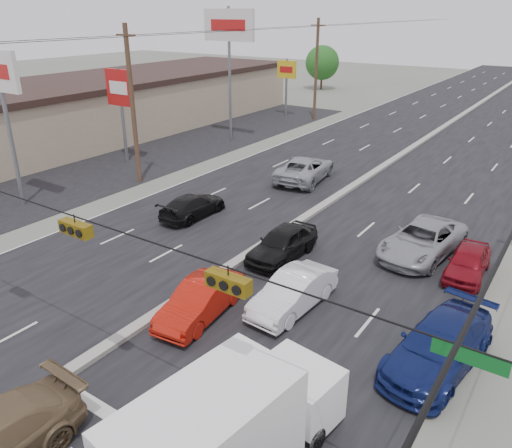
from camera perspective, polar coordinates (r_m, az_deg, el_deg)
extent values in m
plane|color=#606356|center=(17.70, -20.47, -15.70)|extent=(200.00, 200.00, 0.00)
cube|color=black|center=(40.58, 15.67, 7.12)|extent=(20.00, 160.00, 0.02)
cube|color=gray|center=(40.56, 15.69, 7.26)|extent=(0.50, 160.00, 0.20)
cube|color=tan|center=(50.61, -15.82, 12.88)|extent=(12.00, 42.00, 4.60)
cube|color=black|center=(44.72, -7.81, 9.22)|extent=(10.00, 42.00, 0.02)
cylinder|color=#422D1E|center=(33.64, -13.91, 12.86)|extent=(0.30, 0.30, 10.00)
cube|color=#422D1E|center=(33.18, -14.67, 20.16)|extent=(1.60, 0.12, 0.12)
cylinder|color=#422D1E|center=(53.55, 6.89, 17.02)|extent=(0.30, 0.30, 10.00)
cube|color=#422D1E|center=(53.27, 7.13, 21.61)|extent=(1.60, 0.12, 0.12)
cylinder|color=black|center=(14.93, -23.55, 2.06)|extent=(25.00, 0.04, 0.04)
cube|color=#72590C|center=(13.87, -19.90, -0.49)|extent=(1.05, 0.30, 0.35)
cube|color=#72590C|center=(10.55, -3.18, -6.68)|extent=(1.05, 0.30, 0.35)
cube|color=#0C591E|center=(8.86, 23.21, -13.77)|extent=(1.20, 0.04, 0.28)
cylinder|color=slate|center=(31.70, -26.38, 9.61)|extent=(0.24, 0.24, 9.00)
cylinder|color=slate|center=(39.18, -15.01, 11.92)|extent=(0.24, 0.24, 7.00)
cube|color=#B21414|center=(38.86, -15.32, 14.80)|extent=(2.60, 0.25, 2.60)
cylinder|color=slate|center=(44.45, -3.02, 16.53)|extent=(0.24, 0.24, 11.00)
cube|color=silver|center=(44.16, -3.14, 21.76)|extent=(5.00, 0.25, 2.50)
cylinder|color=slate|center=(55.49, 3.48, 15.27)|extent=(0.24, 0.24, 6.00)
cube|color=gold|center=(55.26, 3.53, 17.22)|extent=(2.20, 0.25, 1.80)
cylinder|color=#382619|center=(75.99, 7.47, 15.83)|extent=(0.28, 0.28, 2.16)
sphere|color=#144D18|center=(75.70, 7.58, 17.81)|extent=(4.80, 4.80, 4.80)
cube|color=white|center=(12.13, -5.34, -23.46)|extent=(2.78, 4.68, 2.47)
cube|color=white|center=(14.24, 4.00, -19.20)|extent=(2.33, 1.95, 1.59)
cylinder|color=black|center=(15.03, 0.41, -20.06)|extent=(0.37, 0.82, 0.80)
cylinder|color=black|center=(14.23, 6.52, -23.37)|extent=(0.37, 0.82, 0.80)
imported|color=#B7170B|center=(18.98, -6.38, -8.69)|extent=(1.96, 4.42, 1.41)
imported|color=black|center=(23.16, 3.02, -2.24)|extent=(1.82, 4.38, 1.48)
imported|color=white|center=(19.39, 4.26, -7.80)|extent=(1.80, 4.46, 1.44)
imported|color=#96989D|center=(24.63, 18.50, -1.79)|extent=(3.26, 5.84, 1.54)
imported|color=navy|center=(17.49, 20.19, -13.02)|extent=(2.85, 5.55, 1.54)
imported|color=maroon|center=(23.49, 23.06, -4.07)|extent=(1.73, 3.92, 1.31)
imported|color=black|center=(28.06, -7.22, 2.05)|extent=(1.78, 4.38, 1.27)
imported|color=#9C9EA3|center=(34.07, 5.59, 6.29)|extent=(3.47, 6.15, 1.62)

